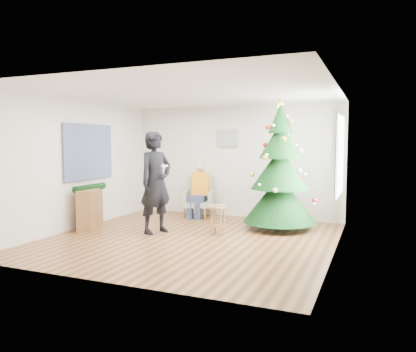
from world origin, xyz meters
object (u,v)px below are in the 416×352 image
at_px(armchair, 199,202).
at_px(standing_man, 156,182).
at_px(christmas_tree, 280,171).
at_px(stool, 218,220).
at_px(console, 90,208).

distance_m(armchair, standing_man, 1.95).
height_order(armchair, standing_man, standing_man).
xyz_separation_m(christmas_tree, stool, (-0.95, -0.99, -0.90)).
height_order(christmas_tree, armchair, christmas_tree).
bearing_deg(armchair, standing_man, -107.05).
bearing_deg(armchair, christmas_tree, -30.15).
bearing_deg(armchair, stool, -69.76).
relative_size(armchair, standing_man, 0.49).
bearing_deg(stool, standing_man, -166.70).
height_order(armchair, console, armchair).
distance_m(christmas_tree, armchair, 2.27).
distance_m(armchair, console, 2.50).
relative_size(stool, standing_man, 0.28).
distance_m(christmas_tree, standing_man, 2.48).
bearing_deg(christmas_tree, console, -159.66).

